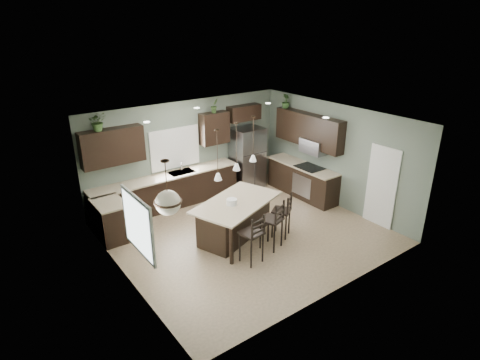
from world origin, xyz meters
The scene contains 33 objects.
ground centered at (0.00, 0.00, 0.00)m, with size 6.00×6.00×0.00m, color #9E8466.
pantry_door centered at (2.98, -1.55, 1.02)m, with size 0.04×0.82×2.04m, color white.
window_back centered at (-0.40, 2.73, 1.55)m, with size 1.35×0.02×1.00m, color white.
window_left centered at (-2.98, -0.80, 1.55)m, with size 0.02×1.10×1.00m, color white.
left_return_cabs centered at (-2.70, 1.70, 0.45)m, with size 0.60×0.90×0.90m, color black.
left_return_countertop centered at (-2.68, 1.70, 0.92)m, with size 0.66×0.96×0.04m, color beige.
back_lower_cabs centered at (-0.85, 2.45, 0.45)m, with size 4.20×0.60×0.90m, color black.
back_countertop centered at (-0.85, 2.43, 0.92)m, with size 4.20×0.66×0.04m, color beige.
sink_inset centered at (-0.40, 2.43, 0.94)m, with size 0.70×0.45×0.01m, color gray.
faucet centered at (-0.40, 2.40, 1.08)m, with size 0.02×0.02×0.28m, color silver.
back_upper_left centered at (-2.15, 2.58, 1.95)m, with size 1.55×0.34×0.90m, color black.
back_upper_right centered at (0.80, 2.58, 1.95)m, with size 0.85×0.34×0.90m, color black.
fridge_header centered at (1.85, 2.58, 2.25)m, with size 1.05×0.34×0.45m, color black.
right_lower_cabs centered at (2.70, 0.87, 0.45)m, with size 0.60×2.35×0.90m, color black.
right_countertop centered at (2.68, 0.87, 0.92)m, with size 0.66×2.35×0.04m, color beige.
cooktop centered at (2.68, 0.60, 0.94)m, with size 0.58×0.75×0.02m, color black.
wall_oven_front centered at (2.40, 0.60, 0.45)m, with size 0.01×0.72×0.60m, color gray.
right_upper_cabs centered at (2.83, 0.87, 1.95)m, with size 0.34×2.35×0.90m, color black.
microwave centered at (2.78, 0.60, 1.55)m, with size 0.40×0.75×0.40m, color gray.
refrigerator centered at (1.80, 2.33, 0.93)m, with size 0.90×0.74×1.85m, color gray.
kitchen_island centered at (-0.27, 0.03, 0.46)m, with size 2.14×1.22×0.92m, color black.
serving_dish centered at (-0.46, -0.04, 0.99)m, with size 0.24×0.24×0.14m, color silver.
bar_stool_left centered at (-0.64, -1.01, 0.57)m, with size 0.43×0.43×1.15m, color black.
bar_stool_center centered at (0.07, -0.82, 0.58)m, with size 0.43×0.43×1.17m, color black.
bar_stool_right centered at (0.60, -0.56, 0.55)m, with size 0.40×0.40×1.09m, color black.
pendant_left centered at (-0.93, -0.22, 2.25)m, with size 0.17×0.17×1.10m, color white, non-canonical shape.
pendant_center centered at (-0.27, 0.03, 2.25)m, with size 0.17×0.17×1.10m, color silver, non-canonical shape.
pendant_right centered at (0.39, 0.27, 2.25)m, with size 0.17×0.17×1.10m, color white, non-canonical shape.
chandelier centered at (-2.60, -1.27, 2.32)m, with size 0.47×0.47×0.96m, color beige, non-canonical shape.
plant_back_left centered at (-2.43, 2.55, 2.63)m, with size 0.41×0.35×0.45m, color #315023.
plant_back_right centered at (0.80, 2.55, 2.60)m, with size 0.22×0.17×0.39m, color #365324.
plant_right_wall centered at (2.80, 1.83, 2.60)m, with size 0.23×0.23×0.41m, color #305425.
room_shell centered at (0.00, 0.00, 1.70)m, with size 6.00×6.00×6.00m.
Camera 1 is at (-5.17, -6.76, 4.89)m, focal length 30.00 mm.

